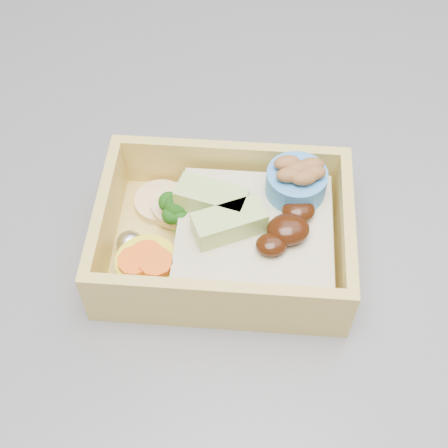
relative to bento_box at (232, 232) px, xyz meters
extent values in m
cube|color=#3D3D42|center=(0.13, -0.05, -0.04)|extent=(1.24, 0.84, 0.04)
cube|color=#D6B758|center=(-0.01, 0.00, -0.02)|extent=(0.18, 0.15, 0.01)
cube|color=#D6B758|center=(0.01, 0.05, 0.01)|extent=(0.16, 0.04, 0.04)
cube|color=#D6B758|center=(-0.02, -0.05, 0.01)|extent=(0.16, 0.04, 0.04)
cube|color=#D6B758|center=(0.07, -0.02, 0.01)|extent=(0.03, 0.10, 0.04)
cube|color=#D6B758|center=(-0.08, 0.02, 0.01)|extent=(0.03, 0.10, 0.04)
cube|color=tan|center=(0.01, 0.00, 0.00)|extent=(0.12, 0.11, 0.03)
ellipsoid|color=black|center=(0.03, -0.02, 0.02)|extent=(0.03, 0.03, 0.01)
ellipsoid|color=black|center=(0.04, 0.00, 0.02)|extent=(0.03, 0.02, 0.01)
ellipsoid|color=black|center=(0.02, -0.02, 0.02)|extent=(0.02, 0.02, 0.01)
cube|color=#A7CB6A|center=(0.00, -0.01, 0.02)|extent=(0.05, 0.03, 0.02)
cube|color=#A7CB6A|center=(-0.01, 0.01, 0.02)|extent=(0.05, 0.04, 0.02)
cylinder|color=#71B561|center=(-0.03, 0.02, -0.01)|extent=(0.01, 0.01, 0.01)
sphere|color=#195012|center=(-0.03, 0.02, 0.01)|extent=(0.02, 0.02, 0.02)
sphere|color=#195012|center=(-0.03, 0.02, 0.01)|extent=(0.01, 0.01, 0.01)
sphere|color=#195012|center=(-0.04, 0.02, 0.01)|extent=(0.01, 0.01, 0.01)
sphere|color=#195012|center=(-0.03, 0.01, 0.01)|extent=(0.01, 0.01, 0.01)
sphere|color=#195012|center=(-0.04, 0.01, 0.01)|extent=(0.01, 0.01, 0.01)
sphere|color=#195012|center=(-0.03, 0.03, 0.01)|extent=(0.01, 0.01, 0.01)
cylinder|color=yellow|center=(-0.06, -0.02, 0.00)|extent=(0.04, 0.04, 0.02)
cylinder|color=#FF5E15|center=(-0.06, -0.01, 0.01)|extent=(0.02, 0.02, 0.00)
cylinder|color=#FF5E15|center=(-0.06, -0.02, 0.01)|extent=(0.02, 0.02, 0.00)
cylinder|color=#FF5E15|center=(-0.05, -0.02, 0.01)|extent=(0.02, 0.02, 0.00)
cylinder|color=#D8B67C|center=(-0.04, 0.04, -0.01)|extent=(0.04, 0.04, 0.01)
cylinder|color=#D8B67C|center=(-0.03, 0.03, -0.01)|extent=(0.04, 0.04, 0.01)
ellipsoid|color=silver|center=(-0.02, 0.04, -0.01)|extent=(0.02, 0.02, 0.02)
ellipsoid|color=silver|center=(-0.07, 0.00, -0.01)|extent=(0.02, 0.02, 0.02)
cylinder|color=#3E87D6|center=(0.05, 0.02, 0.02)|extent=(0.04, 0.04, 0.02)
ellipsoid|color=brown|center=(0.05, 0.02, 0.03)|extent=(0.02, 0.01, 0.01)
ellipsoid|color=brown|center=(0.05, 0.02, 0.03)|extent=(0.02, 0.01, 0.01)
ellipsoid|color=brown|center=(0.04, 0.03, 0.03)|extent=(0.02, 0.01, 0.01)
ellipsoid|color=brown|center=(0.05, 0.01, 0.03)|extent=(0.02, 0.01, 0.01)
ellipsoid|color=brown|center=(0.04, 0.01, 0.03)|extent=(0.02, 0.01, 0.01)
ellipsoid|color=brown|center=(0.05, 0.01, 0.03)|extent=(0.02, 0.01, 0.01)
camera|label=1|loc=(-0.04, -0.24, 0.33)|focal=50.00mm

